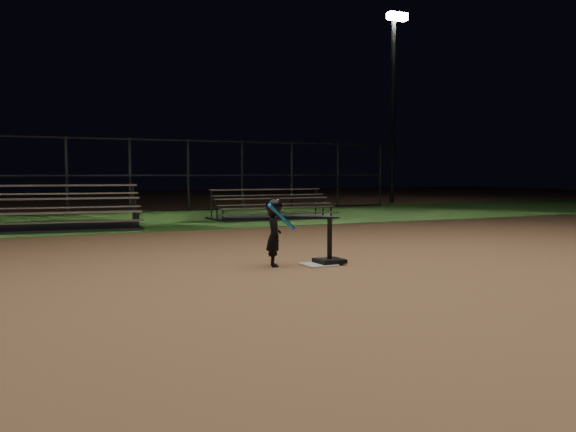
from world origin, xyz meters
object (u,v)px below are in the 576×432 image
at_px(light_pole_right, 394,91).
at_px(batting_tee, 330,255).
at_px(home_plate, 318,265).
at_px(child_batter, 274,230).
at_px(bleacher_right, 273,213).
at_px(bleacher_left, 46,221).

bearing_deg(light_pole_right, batting_tee, -128.34).
bearing_deg(home_plate, batting_tee, 4.05).
relative_size(batting_tee, child_batter, 0.67).
relative_size(home_plate, bleacher_right, 0.13).
height_order(home_plate, bleacher_right, bleacher_right).
xyz_separation_m(batting_tee, child_batter, (-0.80, 0.18, 0.38)).
xyz_separation_m(home_plate, bleacher_right, (3.16, 8.51, 0.17)).
bearing_deg(child_batter, bleacher_right, -10.46).
distance_m(bleacher_left, light_pole_right, 17.38).
distance_m(bleacher_left, bleacher_right, 6.27).
bearing_deg(batting_tee, bleacher_right, 70.74).
distance_m(home_plate, light_pole_right, 19.79).
bearing_deg(child_batter, batting_tee, -88.65).
distance_m(child_batter, bleacher_left, 7.86).
distance_m(home_plate, bleacher_right, 9.08).
distance_m(child_batter, light_pole_right, 19.91).
relative_size(child_batter, light_pole_right, 0.12).
height_order(bleacher_left, light_pole_right, light_pole_right).
height_order(bleacher_right, light_pole_right, light_pole_right).
xyz_separation_m(home_plate, batting_tee, (0.19, 0.01, 0.12)).
xyz_separation_m(child_batter, bleacher_left, (-2.44, 7.46, -0.30)).
bearing_deg(home_plate, bleacher_left, 111.77).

